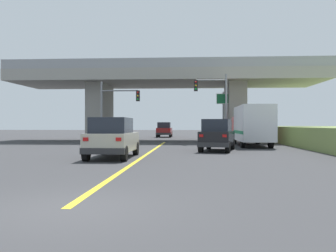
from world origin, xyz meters
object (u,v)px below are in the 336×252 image
Objects in this scene: sedan_oncoming at (164,130)px; traffic_signal_farside at (115,104)px; suv_crossing at (217,135)px; traffic_signal_nearside at (216,99)px; suv_lead at (113,138)px; highway_sign at (223,106)px; box_truck at (252,125)px.

traffic_signal_farside is (-3.27, -16.88, 2.49)m from sedan_oncoming.
traffic_signal_nearside is at bearing 98.35° from suv_crossing.
sedan_oncoming is (0.35, 31.07, -0.00)m from suv_lead.
suv_lead is 31.07m from sedan_oncoming.
traffic_signal_nearside is 4.68m from highway_sign.
traffic_signal_nearside is at bearing 65.63° from suv_lead.
suv_crossing is 26.37m from sedan_oncoming.
sedan_oncoming is at bearing 117.35° from highway_sign.
box_truck is (3.08, 5.40, 0.63)m from suv_crossing.
highway_sign is (7.13, 17.97, 2.53)m from suv_lead.
suv_lead is 7.67m from suv_crossing.
traffic_signal_farside is at bearing 175.13° from traffic_signal_nearside.
suv_lead is at bearing -114.37° from traffic_signal_nearside.
suv_lead is 14.70m from traffic_signal_farside.
box_truck is at bearing -78.07° from highway_sign.
sedan_oncoming is 17.38m from traffic_signal_farside.
traffic_signal_nearside is (6.08, 13.42, 2.88)m from suv_lead.
sedan_oncoming is (-5.25, 25.84, 0.00)m from suv_crossing.
traffic_signal_farside is 1.14× the size of highway_sign.
highway_sign is (-1.55, 7.34, 1.90)m from box_truck.
traffic_signal_nearside reaches higher than suv_lead.
traffic_signal_farside reaches higher than box_truck.
suv_crossing is 6.25m from box_truck.
suv_crossing is at bearing -78.51° from sedan_oncoming.
traffic_signal_nearside is at bearing -72.02° from sedan_oncoming.
traffic_signal_nearside reaches higher than box_truck.
traffic_signal_nearside is 1.08× the size of traffic_signal_farside.
suv_crossing is at bearing -96.83° from highway_sign.
highway_sign is at bearing 68.35° from suv_lead.
highway_sign reaches higher than suv_lead.
sedan_oncoming is at bearing 79.03° from traffic_signal_farside.
sedan_oncoming is at bearing 89.35° from suv_lead.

